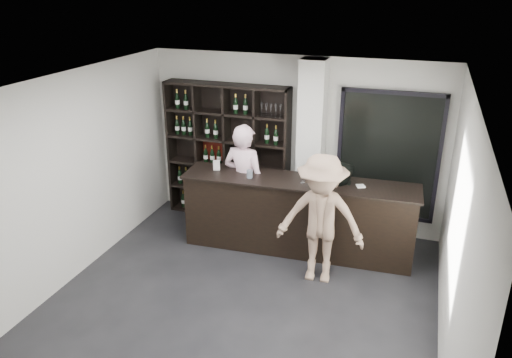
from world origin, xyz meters
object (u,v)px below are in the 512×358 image
at_px(wine_shelf, 227,152).
at_px(tasting_counter, 298,216).
at_px(taster_black, 338,209).
at_px(customer, 321,219).
at_px(taster_pink, 244,183).

xyz_separation_m(wine_shelf, tasting_counter, (1.50, -0.82, -0.60)).
relative_size(wine_shelf, tasting_counter, 0.67).
relative_size(taster_black, customer, 0.81).
bearing_deg(customer, taster_black, 79.17).
distance_m(tasting_counter, taster_black, 0.63).
distance_m(wine_shelf, taster_pink, 0.93).
height_order(taster_pink, customer, taster_pink).
bearing_deg(wine_shelf, taster_black, -18.80).
bearing_deg(taster_black, tasting_counter, 18.93).
xyz_separation_m(taster_pink, customer, (1.42, -0.82, -0.03)).
bearing_deg(wine_shelf, tasting_counter, -28.59).
relative_size(taster_pink, taster_black, 1.28).
relative_size(tasting_counter, customer, 1.91).
bearing_deg(taster_black, customer, 91.82).
xyz_separation_m(taster_pink, taster_black, (1.53, -0.02, -0.22)).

